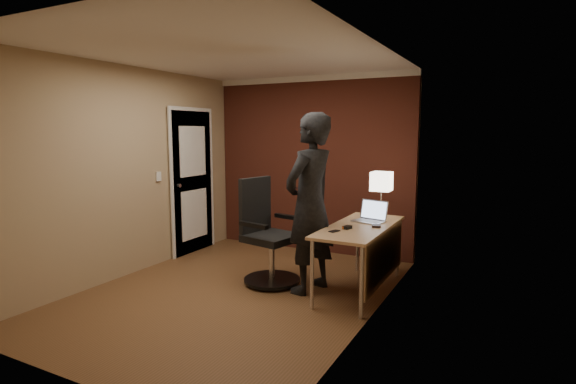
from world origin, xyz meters
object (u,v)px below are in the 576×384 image
at_px(laptop, 371,216).
at_px(mouse, 347,227).
at_px(desk_lamp, 381,182).
at_px(desk, 366,238).
at_px(wallet, 376,226).
at_px(office_chair, 267,238).
at_px(phone, 334,231).
at_px(person, 310,203).

bearing_deg(laptop, mouse, -101.76).
height_order(desk_lamp, mouse, desk_lamp).
bearing_deg(desk, laptop, 97.48).
height_order(laptop, wallet, laptop).
xyz_separation_m(desk, office_chair, (-1.11, -0.21, -0.08)).
xyz_separation_m(phone, office_chair, (-0.90, 0.19, -0.21)).
relative_size(phone, person, 0.06).
relative_size(desk, desk_lamp, 2.80).
bearing_deg(desk_lamp, phone, -102.34).
bearing_deg(mouse, desk_lamp, 94.37).
distance_m(phone, person, 0.46).
xyz_separation_m(laptop, office_chair, (-1.07, -0.48, -0.27)).
relative_size(laptop, mouse, 3.81).
bearing_deg(desk_lamp, laptop, -96.38).
xyz_separation_m(desk, phone, (-0.21, -0.40, 0.13)).
relative_size(desk, wallet, 13.64).
height_order(mouse, office_chair, office_chair).
height_order(laptop, person, person).
bearing_deg(mouse, phone, -98.23).
relative_size(mouse, phone, 0.87).
height_order(phone, wallet, wallet).
xyz_separation_m(mouse, person, (-0.43, -0.00, 0.22)).
xyz_separation_m(laptop, mouse, (-0.10, -0.49, -0.05)).
bearing_deg(wallet, office_chair, -169.77).
relative_size(desk_lamp, mouse, 5.35).
height_order(wallet, office_chair, office_chair).
relative_size(desk_lamp, person, 0.28).
bearing_deg(person, mouse, 102.23).
distance_m(wallet, person, 0.74).
bearing_deg(wallet, laptop, 117.39).
bearing_deg(person, wallet, 121.19).
bearing_deg(person, desk_lamp, 155.86).
xyz_separation_m(desk, laptop, (-0.04, 0.27, 0.19)).
bearing_deg(phone, desk, 80.12).
distance_m(phone, wallet, 0.51).
xyz_separation_m(mouse, wallet, (0.24, 0.23, -0.01)).
xyz_separation_m(desk_lamp, phone, (-0.21, -0.95, -0.41)).
relative_size(mouse, office_chair, 0.08).
bearing_deg(desk_lamp, wallet, -78.88).
xyz_separation_m(desk, wallet, (0.10, 0.01, 0.14)).
distance_m(desk_lamp, wallet, 0.68).
xyz_separation_m(mouse, office_chair, (-0.97, 0.01, -0.23)).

